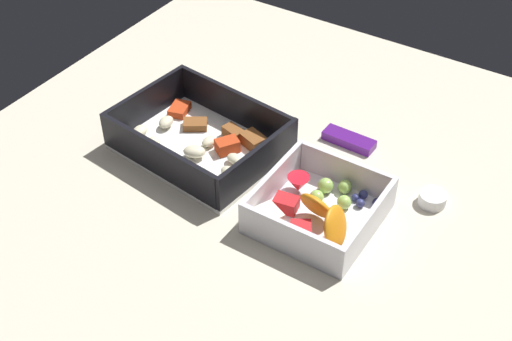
{
  "coord_description": "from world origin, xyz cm",
  "views": [
    {
      "loc": [
        32.51,
        -53.94,
        59.17
      ],
      "look_at": [
        -1.72,
        -0.38,
        4.0
      ],
      "focal_mm": 48.54,
      "sensor_mm": 36.0,
      "label": 1
    }
  ],
  "objects_px": {
    "fruit_bowl": "(317,210)",
    "paper_cup_liner": "(432,199)",
    "pasta_container": "(201,140)",
    "candy_bar": "(349,140)"
  },
  "relations": [
    {
      "from": "candy_bar",
      "to": "paper_cup_liner",
      "type": "relative_size",
      "value": 2.12
    },
    {
      "from": "pasta_container",
      "to": "candy_bar",
      "type": "distance_m",
      "value": 0.19
    },
    {
      "from": "pasta_container",
      "to": "candy_bar",
      "type": "relative_size",
      "value": 3.1
    },
    {
      "from": "fruit_bowl",
      "to": "candy_bar",
      "type": "distance_m",
      "value": 0.15
    },
    {
      "from": "fruit_bowl",
      "to": "candy_bar",
      "type": "bearing_deg",
      "value": 102.71
    },
    {
      "from": "fruit_bowl",
      "to": "paper_cup_liner",
      "type": "bearing_deg",
      "value": 44.2
    },
    {
      "from": "pasta_container",
      "to": "candy_bar",
      "type": "height_order",
      "value": "pasta_container"
    },
    {
      "from": "pasta_container",
      "to": "fruit_bowl",
      "type": "bearing_deg",
      "value": -3.0
    },
    {
      "from": "paper_cup_liner",
      "to": "pasta_container",
      "type": "bearing_deg",
      "value": -167.01
    },
    {
      "from": "fruit_bowl",
      "to": "paper_cup_liner",
      "type": "relative_size",
      "value": 4.15
    }
  ]
}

